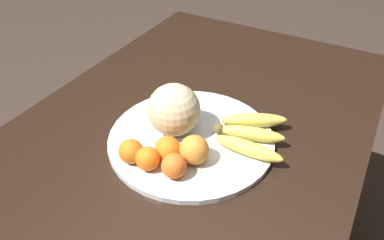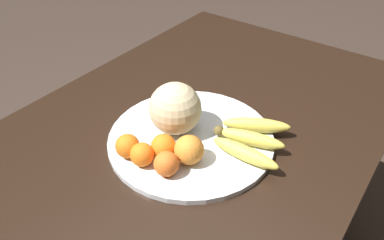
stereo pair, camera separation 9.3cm
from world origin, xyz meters
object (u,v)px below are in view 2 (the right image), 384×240
object	(u,v)px
orange_back_right	(164,146)
melon	(175,108)
orange_back_left	(143,155)
kitchen_table	(182,164)
orange_mid_center	(166,164)
orange_front_right	(189,150)
orange_front_left	(128,146)
fruit_bowl	(192,137)
banana_bunch	(250,138)

from	to	relation	value
orange_back_right	melon	bearing A→B (deg)	22.61
melon	orange_back_left	world-z (taller)	melon
kitchen_table	orange_back_left	world-z (taller)	orange_back_left
kitchen_table	orange_mid_center	bearing A→B (deg)	-154.63
melon	orange_back_right	xyz separation A→B (m)	(-0.10, -0.04, -0.04)
orange_front_right	orange_front_left	bearing A→B (deg)	118.38
orange_mid_center	fruit_bowl	bearing A→B (deg)	12.99
kitchen_table	fruit_bowl	distance (m)	0.12
kitchen_table	orange_front_right	distance (m)	0.19
orange_mid_center	orange_back_left	world-z (taller)	orange_mid_center
fruit_bowl	orange_back_right	world-z (taller)	orange_back_right
orange_front_right	orange_mid_center	world-z (taller)	orange_front_right
kitchen_table	orange_back_left	distance (m)	0.21
fruit_bowl	banana_bunch	size ratio (longest dim) A/B	2.10
kitchen_table	fruit_bowl	world-z (taller)	fruit_bowl
kitchen_table	orange_front_left	distance (m)	0.21
orange_front_right	kitchen_table	bearing A→B (deg)	47.65
kitchen_table	orange_back_left	bearing A→B (deg)	-178.58
fruit_bowl	orange_back_right	distance (m)	0.11
fruit_bowl	orange_back_right	bearing A→B (deg)	175.03
orange_mid_center	orange_back_left	distance (m)	0.06
orange_back_left	orange_mid_center	bearing A→B (deg)	-81.91
kitchen_table	orange_back_right	distance (m)	0.18
melon	banana_bunch	xyz separation A→B (m)	(0.06, -0.19, -0.05)
kitchen_table	orange_front_right	size ratio (longest dim) A/B	21.06
banana_bunch	fruit_bowl	bearing A→B (deg)	-171.15
orange_front_right	orange_mid_center	bearing A→B (deg)	164.40
melon	orange_front_left	size ratio (longest dim) A/B	2.30
fruit_bowl	orange_mid_center	xyz separation A→B (m)	(-0.14, -0.03, 0.04)
orange_mid_center	banana_bunch	bearing A→B (deg)	-27.20
melon	orange_front_left	xyz separation A→B (m)	(-0.15, 0.03, -0.04)
orange_front_left	orange_front_right	xyz separation A→B (m)	(0.07, -0.13, 0.01)
fruit_bowl	banana_bunch	world-z (taller)	banana_bunch
banana_bunch	orange_mid_center	xyz separation A→B (m)	(-0.20, 0.10, 0.01)
banana_bunch	orange_back_right	world-z (taller)	orange_back_right
fruit_bowl	orange_back_left	xyz separation A→B (m)	(-0.15, 0.03, 0.03)
kitchen_table	orange_front_right	bearing A→B (deg)	-132.35
melon	orange_back_left	size ratio (longest dim) A/B	2.38
fruit_bowl	orange_mid_center	distance (m)	0.15
melon	orange_front_left	distance (m)	0.15
kitchen_table	orange_back_left	size ratio (longest dim) A/B	26.25
orange_front_left	orange_back_left	bearing A→B (deg)	-90.93
kitchen_table	orange_mid_center	xyz separation A→B (m)	(-0.14, -0.07, 0.15)
orange_mid_center	orange_back_right	distance (m)	0.06
kitchen_table	fruit_bowl	xyz separation A→B (m)	(0.00, -0.03, 0.11)
banana_bunch	orange_front_right	xyz separation A→B (m)	(-0.14, 0.09, 0.02)
fruit_bowl	orange_mid_center	size ratio (longest dim) A/B	7.30
orange_front_left	orange_front_right	world-z (taller)	orange_front_right
fruit_bowl	banana_bunch	bearing A→B (deg)	-66.59
banana_bunch	orange_front_left	distance (m)	0.30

